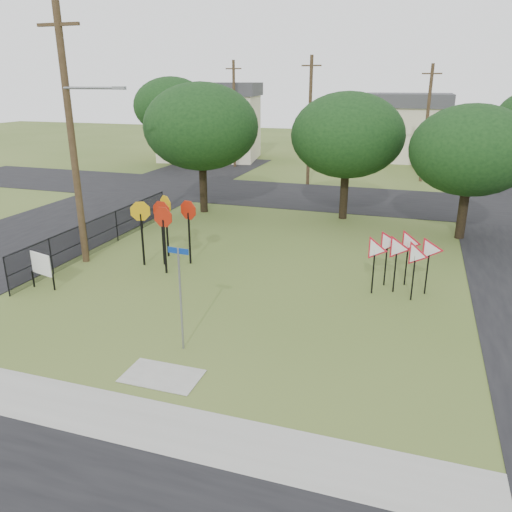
{
  "coord_description": "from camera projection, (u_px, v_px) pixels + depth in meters",
  "views": [
    {
      "loc": [
        5.77,
        -12.25,
        7.19
      ],
      "look_at": [
        0.8,
        3.0,
        1.6
      ],
      "focal_mm": 35.0,
      "sensor_mm": 36.0,
      "label": 1
    }
  ],
  "objects": [
    {
      "name": "far_pole_c",
      "position": [
        234.0,
        114.0,
        43.4
      ],
      "size": [
        1.4,
        0.24,
        9.0
      ],
      "color": "#4A3722",
      "rests_on": "ground"
    },
    {
      "name": "sidewalk",
      "position": [
        124.0,
        418.0,
        11.28
      ],
      "size": [
        30.0,
        1.6,
        0.02
      ],
      "primitive_type": "cube",
      "color": "gray",
      "rests_on": "ground"
    },
    {
      "name": "tree_near_left",
      "position": [
        201.0,
        127.0,
        27.78
      ],
      "size": [
        6.4,
        6.4,
        7.27
      ],
      "color": "black",
      "rests_on": "ground"
    },
    {
      "name": "street_name_sign",
      "position": [
        180.0,
        293.0,
        13.69
      ],
      "size": [
        0.63,
        0.06,
        3.03
      ],
      "color": "gray",
      "rests_on": "ground"
    },
    {
      "name": "tree_near_right",
      "position": [
        471.0,
        150.0,
        23.0
      ],
      "size": [
        5.6,
        5.6,
        6.33
      ],
      "color": "black",
      "rests_on": "ground"
    },
    {
      "name": "street_left",
      "position": [
        75.0,
        220.0,
        27.54
      ],
      "size": [
        8.0,
        50.0,
        0.02
      ],
      "primitive_type": "cube",
      "color": "black",
      "rests_on": "ground"
    },
    {
      "name": "ground",
      "position": [
        200.0,
        334.0,
        15.06
      ],
      "size": [
        140.0,
        140.0,
        0.0
      ],
      "primitive_type": "plane",
      "color": "#445B22"
    },
    {
      "name": "house_mid",
      "position": [
        404.0,
        126.0,
        48.76
      ],
      "size": [
        8.4,
        8.4,
        6.2
      ],
      "color": "beige",
      "rests_on": "ground"
    },
    {
      "name": "tree_far_left",
      "position": [
        172.0,
        106.0,
        44.97
      ],
      "size": [
        6.8,
        6.8,
        7.73
      ],
      "color": "black",
      "rests_on": "ground"
    },
    {
      "name": "planting_strip",
      "position": [
        92.0,
        454.0,
        10.21
      ],
      "size": [
        30.0,
        0.8,
        0.02
      ],
      "primitive_type": "cube",
      "color": "#445B22",
      "rests_on": "ground"
    },
    {
      "name": "far_pole_a",
      "position": [
        310.0,
        121.0,
        35.67
      ],
      "size": [
        1.4,
        0.24,
        9.0
      ],
      "color": "#4A3722",
      "rests_on": "ground"
    },
    {
      "name": "curb_pad",
      "position": [
        162.0,
        376.0,
        12.9
      ],
      "size": [
        2.0,
        1.2,
        0.02
      ],
      "primitive_type": "cube",
      "color": "gray",
      "rests_on": "ground"
    },
    {
      "name": "street_far",
      "position": [
        324.0,
        197.0,
        33.01
      ],
      "size": [
        60.0,
        8.0,
        0.02
      ],
      "primitive_type": "cube",
      "color": "black",
      "rests_on": "ground"
    },
    {
      "name": "yield_sign_cluster",
      "position": [
        402.0,
        250.0,
        17.63
      ],
      "size": [
        2.74,
        1.8,
        2.16
      ],
      "color": "black",
      "rests_on": "ground"
    },
    {
      "name": "far_pole_b",
      "position": [
        427.0,
        123.0,
        37.01
      ],
      "size": [
        1.4,
        0.24,
        8.5
      ],
      "color": "#4A3722",
      "rests_on": "ground"
    },
    {
      "name": "info_board",
      "position": [
        41.0,
        265.0,
        18.12
      ],
      "size": [
        1.07,
        0.33,
        1.37
      ],
      "color": "black",
      "rests_on": "ground"
    },
    {
      "name": "utility_pole_main",
      "position": [
        73.0,
        136.0,
        19.49
      ],
      "size": [
        3.55,
        0.33,
        10.0
      ],
      "color": "#4A3722",
      "rests_on": "ground"
    },
    {
      "name": "tree_near_mid",
      "position": [
        347.0,
        135.0,
        26.44
      ],
      "size": [
        6.0,
        6.0,
        6.8
      ],
      "color": "black",
      "rests_on": "ground"
    },
    {
      "name": "fence_run",
      "position": [
        102.0,
        232.0,
        22.63
      ],
      "size": [
        0.05,
        11.55,
        1.5
      ],
      "color": "black",
      "rests_on": "ground"
    },
    {
      "name": "stop_sign_cluster",
      "position": [
        164.0,
        218.0,
        20.22
      ],
      "size": [
        2.54,
        2.14,
        2.72
      ],
      "color": "black",
      "rests_on": "ground"
    },
    {
      "name": "house_left",
      "position": [
        210.0,
        121.0,
        48.48
      ],
      "size": [
        10.58,
        8.88,
        7.2
      ],
      "color": "beige",
      "rests_on": "ground"
    }
  ]
}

